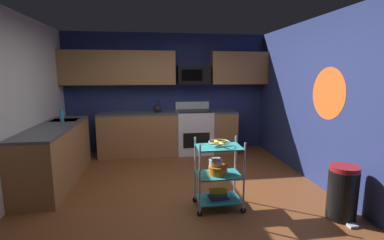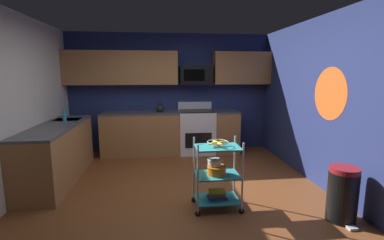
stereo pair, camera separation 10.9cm
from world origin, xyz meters
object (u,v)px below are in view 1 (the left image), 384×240
book_stack (218,194)px  oven_range (194,131)px  rolling_cart (219,175)px  mixing_bowl_small (216,162)px  fruit_bowl (219,143)px  mixing_bowl_large (218,170)px  trash_can (343,192)px  microwave (193,75)px  kettle (158,109)px  dish_soap_bottle (62,116)px

book_stack → oven_range: bearing=88.4°
rolling_cart → mixing_bowl_small: rolling_cart is taller
fruit_bowl → mixing_bowl_large: bearing=-180.0°
trash_can → mixing_bowl_large: bearing=161.8°
oven_range → mixing_bowl_small: size_ratio=6.04×
fruit_bowl → book_stack: bearing=-56.3°
mixing_bowl_large → mixing_bowl_small: 0.11m
rolling_cart → trash_can: (1.42, -0.47, -0.13)m
mixing_bowl_small → book_stack: 0.44m
mixing_bowl_large → mixing_bowl_small: mixing_bowl_small is taller
microwave → kettle: microwave is taller
mixing_bowl_small → microwave: bearing=87.7°
rolling_cart → mixing_bowl_large: size_ratio=3.63×
fruit_bowl → dish_soap_bottle: size_ratio=1.36×
trash_can → rolling_cart: bearing=161.7°
book_stack → kettle: (-0.72, 2.57, 0.81)m
oven_range → microwave: 1.23m
fruit_bowl → microwave: bearing=88.4°
book_stack → microwave: bearing=88.4°
oven_range → microwave: size_ratio=1.57×
kettle → trash_can: size_ratio=0.40×
microwave → rolling_cart: (-0.07, -2.68, -1.25)m
kettle → dish_soap_bottle: 1.90m
microwave → mixing_bowl_small: (-0.11, -2.65, -1.08)m
oven_range → microwave: (-0.00, 0.10, 1.22)m
book_stack → trash_can: trash_can is taller
dish_soap_bottle → trash_can: bearing=-28.8°
oven_range → dish_soap_bottle: (-2.44, -0.97, 0.54)m
book_stack → fruit_bowl: bearing=123.7°
trash_can → book_stack: bearing=161.7°
kettle → trash_can: kettle is taller
mixing_bowl_large → mixing_bowl_small: (-0.03, 0.03, 0.10)m
oven_range → trash_can: oven_range is taller
oven_range → rolling_cart: size_ratio=1.20×
microwave → mixing_bowl_small: 2.87m
oven_range → dish_soap_bottle: 2.67m
trash_can → mixing_bowl_small: bearing=161.0°
mixing_bowl_small → dish_soap_bottle: (-2.33, 1.58, 0.40)m
oven_range → trash_can: size_ratio=1.67×
fruit_bowl → dish_soap_bottle: (-2.36, 1.61, 0.14)m
book_stack → dish_soap_bottle: 2.98m
fruit_bowl → mixing_bowl_large: size_ratio=1.08×
mixing_bowl_large → kettle: size_ratio=0.95×
dish_soap_bottle → trash_can: 4.37m
rolling_cart → fruit_bowl: 0.42m
mixing_bowl_small → trash_can: bearing=-19.0°
microwave → rolling_cart: microwave is taller
dish_soap_bottle → mixing_bowl_small: bearing=-34.2°
rolling_cart → mixing_bowl_small: bearing=138.5°
rolling_cart → mixing_bowl_small: 0.17m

